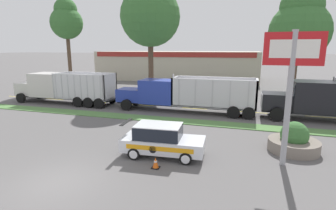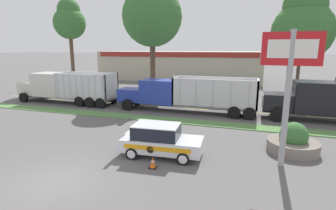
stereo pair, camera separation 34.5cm
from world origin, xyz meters
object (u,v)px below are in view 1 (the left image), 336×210
Objects in this scene: store_sign_post at (291,72)px; traffic_cone at (156,163)px; stone_planter at (294,141)px; dump_truck_lead at (56,88)px; dump_truck_trail at (172,95)px; dump_truck_mid at (328,101)px; rally_car at (162,140)px.

store_sign_post reaches higher than traffic_cone.
stone_planter reaches higher than traffic_cone.
stone_planter is (0.78, 2.09, -4.01)m from store_sign_post.
dump_truck_lead is at bearing 161.31° from stone_planter.
store_sign_post is at bearing -24.18° from dump_truck_lead.
store_sign_post reaches higher than dump_truck_trail.
dump_truck_trail is 4.65× the size of stone_planter.
stone_planter is at bearing -114.41° from dump_truck_mid.
traffic_cone is (2.52, -11.65, -1.25)m from dump_truck_trail.
dump_truck_trail is (-12.64, -0.21, -0.12)m from dump_truck_mid.
rally_car reaches higher than traffic_cone.
dump_truck_trail is at bearing 102.97° from rally_car.
stone_planter is (22.00, -7.44, -1.02)m from dump_truck_lead.
dump_truck_mid is at bearing 0.30° from dump_truck_lead.
dump_truck_lead is at bearing 179.66° from dump_truck_trail.
dump_truck_lead is at bearing 142.57° from traffic_cone.
dump_truck_lead is 1.72× the size of store_sign_post.
traffic_cone is at bearing -130.47° from dump_truck_mid.
stone_planter is 5.09× the size of traffic_cone.
dump_truck_trail reaches higher than rally_car.
dump_truck_lead is 0.96× the size of dump_truck_mid.
dump_truck_trail is at bearing 131.72° from store_sign_post.
dump_truck_trail reaches higher than dump_truck_mid.
dump_truck_lead reaches higher than stone_planter.
dump_truck_trail reaches higher than stone_planter.
dump_truck_lead is 23.25m from stone_planter.
dump_truck_trail is at bearing -179.05° from dump_truck_mid.
dump_truck_trail is 13.04m from store_sign_post.
store_sign_post is at bearing -110.39° from stone_planter.
store_sign_post is 4.59m from stone_planter.
dump_truck_lead is 18.26m from rally_car.
traffic_cone is (15.32, -11.73, -1.34)m from dump_truck_lead.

